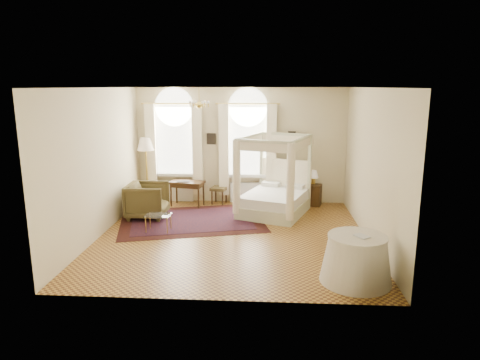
% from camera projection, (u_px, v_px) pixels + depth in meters
% --- Properties ---
extents(ground, '(6.00, 6.00, 0.00)m').
position_uv_depth(ground, '(233.00, 236.00, 9.72)').
color(ground, '#AF7F32').
rests_on(ground, ground).
extents(room_walls, '(6.00, 6.00, 6.00)m').
position_uv_depth(room_walls, '(232.00, 150.00, 9.29)').
color(room_walls, beige).
rests_on(room_walls, ground).
extents(window_left, '(1.62, 0.27, 3.29)m').
position_uv_depth(window_left, '(175.00, 151.00, 12.32)').
color(window_left, silver).
rests_on(window_left, room_walls).
extents(window_right, '(1.62, 0.27, 3.29)m').
position_uv_depth(window_right, '(248.00, 152.00, 12.19)').
color(window_right, silver).
rests_on(window_right, room_walls).
extents(chandelier, '(0.51, 0.45, 0.50)m').
position_uv_depth(chandelier, '(199.00, 104.00, 10.32)').
color(chandelier, gold).
rests_on(chandelier, room_walls).
extents(wall_pictures, '(2.54, 0.03, 0.39)m').
position_uv_depth(wall_pictures, '(244.00, 138.00, 12.20)').
color(wall_pictures, black).
rests_on(wall_pictures, room_walls).
extents(canopy_bed, '(2.09, 2.31, 2.07)m').
position_uv_depth(canopy_bed, '(274.00, 197.00, 11.30)').
color(canopy_bed, beige).
rests_on(canopy_bed, ground).
extents(nightstand, '(0.52, 0.49, 0.61)m').
position_uv_depth(nightstand, '(313.00, 195.00, 12.16)').
color(nightstand, '#34200E').
rests_on(nightstand, ground).
extents(nightstand_lamp, '(0.27, 0.27, 0.39)m').
position_uv_depth(nightstand_lamp, '(314.00, 175.00, 12.12)').
color(nightstand_lamp, gold).
rests_on(nightstand_lamp, nightstand).
extents(writing_desk, '(1.03, 0.68, 0.71)m').
position_uv_depth(writing_desk, '(187.00, 185.00, 12.05)').
color(writing_desk, '#34200E').
rests_on(writing_desk, ground).
extents(laptop, '(0.39, 0.28, 0.03)m').
position_uv_depth(laptop, '(183.00, 181.00, 12.00)').
color(laptop, black).
rests_on(laptop, writing_desk).
extents(stool, '(0.52, 0.52, 0.49)m').
position_uv_depth(stool, '(219.00, 190.00, 12.30)').
color(stool, '#4A3B1F').
rests_on(stool, ground).
extents(armchair, '(1.01, 0.98, 0.91)m').
position_uv_depth(armchair, '(147.00, 200.00, 10.99)').
color(armchair, '#483D1E').
rests_on(armchair, ground).
extents(coffee_table, '(0.60, 0.43, 0.40)m').
position_uv_depth(coffee_table, '(158.00, 216.00, 9.96)').
color(coffee_table, silver).
rests_on(coffee_table, ground).
extents(floor_lamp, '(0.49, 0.49, 1.90)m').
position_uv_depth(floor_lamp, '(146.00, 147.00, 12.17)').
color(floor_lamp, gold).
rests_on(floor_lamp, ground).
extents(oriental_rug, '(4.02, 3.30, 0.01)m').
position_uv_depth(oriental_rug, '(192.00, 220.00, 10.82)').
color(oriental_rug, '#39120D').
rests_on(oriental_rug, ground).
extents(side_table, '(1.23, 1.23, 0.84)m').
position_uv_depth(side_table, '(356.00, 259.00, 7.37)').
color(side_table, white).
rests_on(side_table, ground).
extents(book, '(0.29, 0.31, 0.02)m').
position_uv_depth(book, '(358.00, 237.00, 7.17)').
color(book, black).
rests_on(book, side_table).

